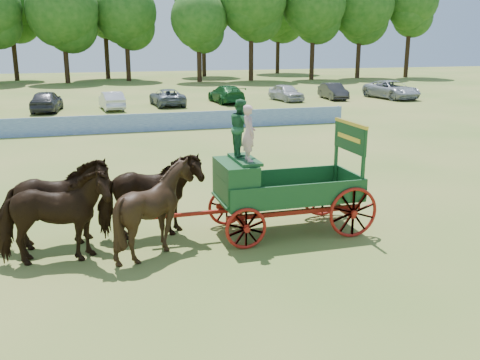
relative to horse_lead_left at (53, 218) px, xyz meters
name	(u,v)px	position (x,y,z in m)	size (l,w,h in m)	color
ground	(243,235)	(4.80, 0.55, -1.15)	(160.00, 160.00, 0.00)	olive
horse_lead_left	(53,218)	(0.00, 0.00, 0.00)	(1.24, 2.72, 2.30)	black
horse_lead_right	(55,204)	(0.00, 1.10, 0.00)	(1.24, 2.72, 2.30)	black
horse_wheel_left	(156,209)	(2.40, 0.00, 0.00)	(1.86, 2.09, 2.30)	black
horse_wheel_right	(150,197)	(2.40, 1.10, 0.00)	(1.24, 2.72, 2.30)	black
farm_dray	(263,177)	(5.37, 0.58, 0.45)	(6.00, 2.00, 3.67)	#A01B10
sponsor_banner	(137,123)	(3.80, 18.55, -0.62)	(26.00, 0.08, 1.05)	#1B4494
parked_cars	(127,98)	(4.28, 30.79, -0.40)	(51.73, 7.18, 1.62)	silver
treeline	(82,4)	(1.66, 59.91, 8.35)	(92.60, 24.58, 15.35)	#382314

